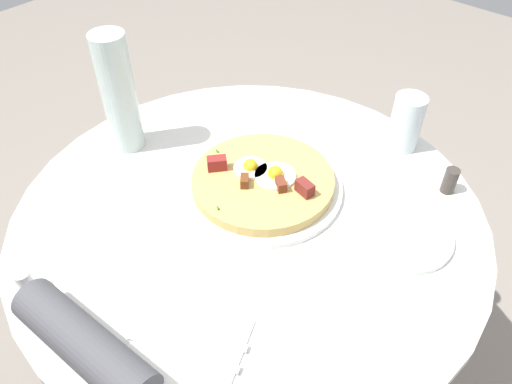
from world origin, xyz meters
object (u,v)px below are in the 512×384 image
at_px(salt_shaker, 25,282).
at_px(knife, 192,332).
at_px(water_bottle, 119,94).
at_px(water_glass, 406,122).
at_px(pizza_plate, 263,187).
at_px(pepper_shaker, 450,181).
at_px(fork, 183,353).
at_px(dining_table, 250,266).
at_px(breakfast_pizza, 263,180).
at_px(bread_plate, 402,234).

bearing_deg(salt_shaker, knife, 25.09).
bearing_deg(salt_shaker, water_bottle, 118.10).
bearing_deg(water_glass, pizza_plate, -113.54).
distance_m(pizza_plate, pepper_shaker, 0.37).
height_order(fork, salt_shaker, salt_shaker).
distance_m(dining_table, fork, 0.37).
bearing_deg(pepper_shaker, water_glass, 154.45).
bearing_deg(water_bottle, breakfast_pizza, 15.11).
xyz_separation_m(knife, salt_shaker, (-0.27, -0.12, 0.02)).
xyz_separation_m(fork, water_bottle, (-0.47, 0.27, 0.12)).
height_order(breakfast_pizza, water_bottle, water_bottle).
bearing_deg(pizza_plate, water_glass, 66.46).
bearing_deg(water_glass, dining_table, -107.43).
xyz_separation_m(fork, knife, (-0.01, 0.03, 0.00)).
bearing_deg(fork, breakfast_pizza, 89.78).
bearing_deg(knife, salt_shaker, -178.10).
bearing_deg(bread_plate, knife, -109.21).
distance_m(dining_table, breakfast_pizza, 0.21).
bearing_deg(fork, dining_table, 91.03).
xyz_separation_m(dining_table, pizza_plate, (-0.02, 0.06, 0.18)).
bearing_deg(knife, pizza_plate, 89.74).
xyz_separation_m(breakfast_pizza, pepper_shaker, (0.28, 0.24, 0.00)).
distance_m(salt_shaker, pepper_shaker, 0.80).
bearing_deg(bread_plate, water_bottle, -164.80).
distance_m(fork, water_bottle, 0.56).
height_order(fork, pepper_shaker, pepper_shaker).
bearing_deg(breakfast_pizza, pizza_plate, -24.01).
distance_m(breakfast_pizza, salt_shaker, 0.46).
relative_size(pizza_plate, knife, 1.79).
height_order(bread_plate, salt_shaker, salt_shaker).
relative_size(dining_table, water_bottle, 3.47).
distance_m(knife, water_glass, 0.64).
height_order(salt_shaker, pepper_shaker, pepper_shaker).
relative_size(bread_plate, pepper_shaker, 3.40).
distance_m(dining_table, bread_plate, 0.34).
bearing_deg(pizza_plate, knife, -67.07).
height_order(fork, water_bottle, water_bottle).
xyz_separation_m(salt_shaker, pepper_shaker, (0.41, 0.69, 0.00)).
height_order(dining_table, bread_plate, bread_plate).
bearing_deg(bread_plate, breakfast_pizza, -164.70).
distance_m(dining_table, water_bottle, 0.46).
distance_m(bread_plate, water_glass, 0.28).
relative_size(dining_table, pepper_shaker, 16.67).
bearing_deg(water_bottle, knife, -27.21).
bearing_deg(salt_shaker, pepper_shaker, 59.27).
height_order(pizza_plate, breakfast_pizza, breakfast_pizza).
distance_m(pizza_plate, bread_plate, 0.28).
xyz_separation_m(fork, water_glass, (-0.01, 0.67, 0.06)).
bearing_deg(water_glass, bread_plate, -59.86).
height_order(breakfast_pizza, fork, breakfast_pizza).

